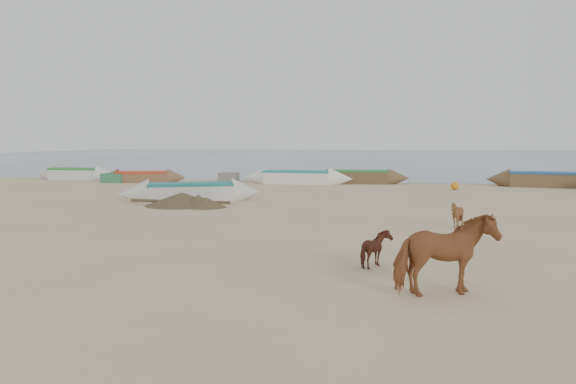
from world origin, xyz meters
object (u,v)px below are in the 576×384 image
object	(u,v)px
calf_right	(377,250)
near_canoe	(191,192)
calf_front	(457,215)
cow_adult	(444,255)

from	to	relation	value
calf_right	near_canoe	xyz separation A→B (m)	(-8.61, 11.94, 0.02)
calf_front	calf_right	bearing A→B (deg)	-45.98
cow_adult	calf_front	xyz separation A→B (m)	(1.12, 8.05, -0.32)
calf_front	near_canoe	world-z (taller)	calf_front
cow_adult	near_canoe	world-z (taller)	cow_adult
near_canoe	calf_right	bearing A→B (deg)	-75.85
cow_adult	calf_right	distance (m)	2.40
calf_front	cow_adult	bearing A→B (deg)	-32.64
cow_adult	calf_right	bearing A→B (deg)	8.93
calf_right	near_canoe	distance (m)	14.72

